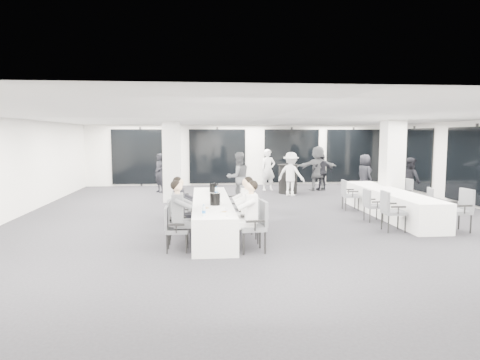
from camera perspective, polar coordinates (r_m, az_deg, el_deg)
The scene contains 43 objects.
room at distance 13.33m, azimuth 6.37°, elevation 1.91°, with size 14.04×16.04×2.84m.
column_left at distance 15.16m, azimuth -9.08°, elevation 2.41°, with size 0.60×0.60×2.80m, color silver.
column_right at distance 14.28m, azimuth 19.60°, elevation 1.92°, with size 0.60×0.60×2.80m, color silver.
banquet_table_main at distance 10.59m, azimuth -3.81°, elevation -4.65°, with size 0.90×5.00×0.75m, color silver.
banquet_table_side at distance 13.04m, azimuth 19.31°, elevation -2.96°, with size 0.90×5.00×0.75m, color silver.
cocktail_table at distance 17.23m, azimuth 6.40°, elevation 0.16°, with size 0.84×0.84×1.16m.
chair_main_left_near at distance 8.72m, azimuth -8.93°, elevation -6.10°, with size 0.45×0.51×0.90m.
chair_main_left_second at distance 9.43m, azimuth -8.68°, elevation -5.13°, with size 0.47×0.53×0.91m.
chair_main_left_mid at distance 10.16m, azimuth -8.41°, elevation -4.50°, with size 0.51×0.54×0.86m.
chair_main_left_fourth at distance 11.29m, azimuth -8.13°, elevation -3.41°, with size 0.49×0.53×0.87m.
chair_main_left_far at distance 12.00m, azimuth -8.03°, elevation -2.45°, with size 0.56×0.61×1.01m.
chair_main_right_near at distance 8.60m, azimuth 2.21°, elevation -5.70°, with size 0.57×0.62×1.03m.
chair_main_right_second at distance 9.35m, azimuth 1.55°, elevation -4.93°, with size 0.51×0.56×0.97m.
chair_main_right_mid at distance 10.22m, azimuth 0.92°, elevation -4.17°, with size 0.50×0.55×0.92m.
chair_main_right_fourth at distance 11.23m, azimuth 0.31°, elevation -3.35°, with size 0.54×0.57×0.89m.
chair_main_right_far at distance 12.15m, azimuth -0.14°, elevation -2.62°, with size 0.54×0.57×0.89m.
chair_side_left_near at distance 11.01m, azimuth 19.41°, elevation -3.60°, with size 0.51×0.57×0.98m.
chair_side_left_mid at distance 12.10m, azimuth 17.07°, elevation -2.98°, with size 0.46×0.51×0.87m.
chair_side_left_far at distance 13.74m, azimuth 14.20°, elevation -1.69°, with size 0.51×0.56×0.94m.
chair_side_right_near at distance 11.64m, azimuth 27.35°, elevation -3.26°, with size 0.55×0.61×1.04m.
chair_side_right_mid at distance 13.00m, azimuth 23.45°, elevation -2.60°, with size 0.52×0.55×0.87m.
chair_side_right_far at distance 14.15m, azimuth 20.95°, elevation -1.57°, with size 0.57×0.61×0.99m.
seated_guest_a at distance 8.66m, azimuth -7.90°, elevation -4.14°, with size 0.50×0.38×1.44m.
seated_guest_b at distance 9.37m, azimuth -7.71°, elevation -3.37°, with size 0.50×0.38×1.44m.
seated_guest_c at distance 8.52m, azimuth 1.08°, elevation -4.24°, with size 0.50×0.38×1.44m.
seated_guest_d at distance 9.29m, azimuth 0.53°, elevation -3.39°, with size 0.50×0.38×1.44m.
standing_guest_a at distance 18.10m, azimuth 3.77°, elevation 1.73°, with size 0.72×0.58×1.97m, color white.
standing_guest_b at distance 14.74m, azimuth -0.22°, elevation 0.80°, with size 0.96×0.58×1.98m, color #53565B.
standing_guest_c at distance 16.53m, azimuth 6.82°, elevation 1.18°, with size 1.23×0.63×1.90m, color white.
standing_guest_d at distance 18.37m, azimuth 10.90°, elevation 1.39°, with size 1.05×0.59×1.78m, color black.
standing_guest_e at distance 17.12m, azimuth 16.28°, elevation 0.98°, with size 0.87×0.53×1.81m, color black.
standing_guest_f at distance 18.36m, azimuth 10.33°, elevation 1.96°, with size 1.96×0.75×2.13m, color #53565B.
standing_guest_g at distance 17.66m, azimuth -10.67°, elevation 1.26°, with size 0.66×0.53×1.80m, color black.
standing_guest_h at distance 15.72m, azimuth 21.76°, elevation 0.33°, with size 0.86×0.53×1.79m, color black.
ice_bucket_near at distance 9.71m, azimuth -3.35°, elevation -2.57°, with size 0.24×0.24×0.27m, color black.
ice_bucket_far at distance 11.92m, azimuth -3.59°, elevation -1.03°, with size 0.22×0.22×0.24m, color black.
water_bottle_a at distance 8.39m, azimuth -4.85°, elevation -4.11°, with size 0.07×0.07×0.22m, color silver.
water_bottle_b at distance 11.13m, azimuth -3.17°, elevation -1.57°, with size 0.07×0.07×0.23m, color silver.
water_bottle_c at distance 12.30m, azimuth -3.72°, elevation -0.92°, with size 0.06×0.06×0.20m, color silver.
plate_a at distance 9.27m, azimuth -4.54°, elevation -3.75°, with size 0.21×0.21×0.03m.
plate_b at distance 8.81m, azimuth -2.08°, elevation -4.26°, with size 0.21×0.21×0.03m.
plate_c at distance 9.98m, azimuth -2.98°, elevation -3.05°, with size 0.19×0.19×0.03m.
wine_glass at distance 8.33m, azimuth -1.78°, elevation -3.95°, with size 0.07×0.07×0.19m.
Camera 1 is at (-1.85, -11.90, 2.33)m, focal length 32.00 mm.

